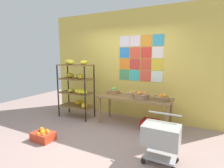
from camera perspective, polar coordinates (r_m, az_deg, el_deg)
ground at (r=3.89m, az=-4.70°, el=-17.05°), size 9.20×9.20×0.00m
back_wall_with_art at (r=4.94m, az=5.34°, el=6.18°), size 4.94×0.07×2.92m
banana_shelf_unit at (r=4.97m, az=-11.21°, el=-0.16°), size 0.98×0.52×1.61m
display_table at (r=4.37m, az=7.19°, el=-5.22°), size 1.78×0.65×0.72m
fruit_basket_right at (r=4.71m, az=0.58°, el=-2.21°), size 0.33×0.33×0.16m
fruit_basket_back_right at (r=4.17m, az=9.45°, el=-3.73°), size 0.37×0.37×0.18m
fruit_basket_left at (r=4.14m, az=15.59°, el=-4.23°), size 0.35×0.35×0.16m
fruit_basket_back_left at (r=4.48m, az=6.66°, el=-2.91°), size 0.32×0.32×0.15m
produce_crate_under_table at (r=4.37m, az=12.08°, el=-12.61°), size 0.40×0.35×0.22m
orange_crate_foreground at (r=4.03m, az=-21.20°, el=-15.10°), size 0.44×0.31×0.23m
shopping_cart at (r=3.03m, az=15.44°, el=-16.01°), size 0.57×0.43×0.77m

